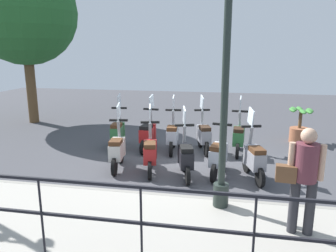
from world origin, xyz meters
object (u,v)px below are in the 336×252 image
object	(u,v)px
scooter_near_2	(186,157)
scooter_near_3	(150,152)
lamp_post_near	(225,87)
tree_large	(24,13)
scooter_far_0	(238,137)
scooter_far_3	(148,134)
scooter_far_2	(172,135)
scooter_far_4	(118,132)
pedestrian_with_bag	(304,173)
scooter_near_1	(219,155)
scooter_near_0	(254,158)
scooter_near_4	(117,150)
potted_palm	(299,128)
scooter_far_1	(204,135)

from	to	relation	value
scooter_near_2	scooter_near_3	world-z (taller)	same
lamp_post_near	scooter_near_2	distance (m)	2.44
tree_large	scooter_near_3	distance (m)	8.04
scooter_far_0	scooter_far_3	size ratio (longest dim) A/B	1.00
scooter_far_2	scooter_far_4	xyz separation A→B (m)	(0.03, 1.59, 0.00)
pedestrian_with_bag	scooter_near_1	bearing A→B (deg)	33.13
scooter_near_0	scooter_near_4	world-z (taller)	same
scooter_near_3	scooter_far_2	bearing A→B (deg)	-20.38
pedestrian_with_bag	scooter_near_4	distance (m)	4.38
scooter_far_0	scooter_near_4	bearing A→B (deg)	124.79
tree_large	scooter_far_3	size ratio (longest dim) A/B	3.89
scooter_far_0	tree_large	bearing A→B (deg)	75.19
scooter_near_1	scooter_far_2	xyz separation A→B (m)	(1.54, 1.32, 0.00)
pedestrian_with_bag	scooter_near_0	xyz separation A→B (m)	(2.35, 0.50, -0.60)
pedestrian_with_bag	scooter_near_3	distance (m)	3.69
scooter_near_0	scooter_near_3	xyz separation A→B (m)	(-0.02, 2.31, 0.00)
pedestrian_with_bag	potted_palm	xyz separation A→B (m)	(5.61, -1.06, -0.63)
scooter_near_3	scooter_near_4	world-z (taller)	same
scooter_near_1	scooter_far_1	bearing A→B (deg)	26.18
scooter_far_0	scooter_far_4	distance (m)	3.37
scooter_near_0	scooter_near_2	xyz separation A→B (m)	(-0.17, 1.47, 0.00)
lamp_post_near	scooter_near_0	world-z (taller)	lamp_post_near
scooter_near_2	potted_palm	bearing A→B (deg)	-55.79
pedestrian_with_bag	scooter_far_4	world-z (taller)	pedestrian_with_bag
scooter_far_4	scooter_near_3	bearing A→B (deg)	-147.40
scooter_near_0	scooter_near_2	distance (m)	1.48
scooter_near_0	scooter_near_2	size ratio (longest dim) A/B	1.00
scooter_near_1	tree_large	bearing A→B (deg)	70.33
lamp_post_near	scooter_far_1	size ratio (longest dim) A/B	2.99
tree_large	scooter_near_4	world-z (taller)	tree_large
scooter_far_0	scooter_far_4	world-z (taller)	same
scooter_near_1	scooter_near_4	size ratio (longest dim) A/B	1.00
pedestrian_with_bag	scooter_near_2	bearing A→B (deg)	47.77
lamp_post_near	pedestrian_with_bag	distance (m)	1.74
tree_large	scooter_far_1	bearing A→B (deg)	-110.63
scooter_near_0	potted_palm	bearing A→B (deg)	-41.73
lamp_post_near	potted_palm	distance (m)	5.71
scooter_near_2	scooter_far_4	size ratio (longest dim) A/B	1.00
scooter_near_0	lamp_post_near	bearing A→B (deg)	142.53
lamp_post_near	scooter_near_3	world-z (taller)	lamp_post_near
pedestrian_with_bag	scooter_far_0	bearing A→B (deg)	16.44
scooter_near_4	scooter_far_1	distance (m)	2.56
potted_palm	scooter_far_0	bearing A→B (deg)	129.04
potted_palm	scooter_far_4	bearing A→B (deg)	107.34
scooter_far_3	scooter_far_2	bearing A→B (deg)	-85.53
pedestrian_with_bag	potted_palm	world-z (taller)	pedestrian_with_bag
scooter_near_1	scooter_far_4	distance (m)	3.30
scooter_far_2	scooter_near_0	bearing A→B (deg)	-132.82
potted_palm	scooter_near_1	bearing A→B (deg)	144.06
potted_palm	scooter_near_0	distance (m)	3.62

